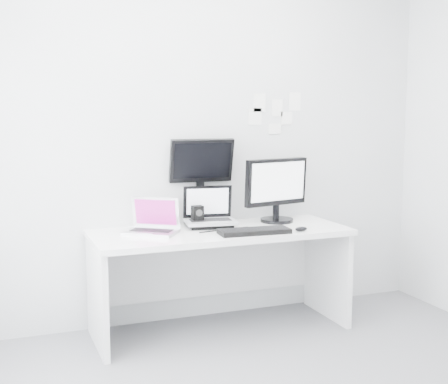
# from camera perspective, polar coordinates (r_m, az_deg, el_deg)

# --- Properties ---
(back_wall) EXTENTS (3.60, 0.00, 3.60)m
(back_wall) POSITION_cam_1_polar(r_m,az_deg,el_deg) (4.59, -1.90, 4.90)
(back_wall) COLOR silver
(back_wall) RESTS_ON ground
(desk) EXTENTS (1.80, 0.70, 0.73)m
(desk) POSITION_cam_1_polar(r_m,az_deg,el_deg) (4.42, -0.34, -8.16)
(desk) COLOR white
(desk) RESTS_ON ground
(macbook) EXTENTS (0.43, 0.41, 0.26)m
(macbook) POSITION_cam_1_polar(r_m,az_deg,el_deg) (4.20, -6.79, -2.15)
(macbook) COLOR #B4B5BA
(macbook) RESTS_ON desk
(speaker) EXTENTS (0.10, 0.10, 0.15)m
(speaker) POSITION_cam_1_polar(r_m,az_deg,el_deg) (4.44, -2.47, -2.25)
(speaker) COLOR black
(speaker) RESTS_ON desk
(dell_laptop) EXTENTS (0.39, 0.33, 0.30)m
(dell_laptop) POSITION_cam_1_polar(r_m,az_deg,el_deg) (4.41, -1.24, -1.36)
(dell_laptop) COLOR #A5A7AD
(dell_laptop) RESTS_ON desk
(rear_monitor) EXTENTS (0.48, 0.19, 0.65)m
(rear_monitor) POSITION_cam_1_polar(r_m,az_deg,el_deg) (4.57, -2.15, 1.14)
(rear_monitor) COLOR black
(rear_monitor) RESTS_ON desk
(samsung_monitor) EXTENTS (0.58, 0.36, 0.49)m
(samsung_monitor) POSITION_cam_1_polar(r_m,az_deg,el_deg) (4.63, 4.93, 0.26)
(samsung_monitor) COLOR black
(samsung_monitor) RESTS_ON desk
(keyboard) EXTENTS (0.50, 0.20, 0.03)m
(keyboard) POSITION_cam_1_polar(r_m,az_deg,el_deg) (4.21, 2.81, -3.64)
(keyboard) COLOR black
(keyboard) RESTS_ON desk
(mouse) EXTENTS (0.11, 0.08, 0.03)m
(mouse) POSITION_cam_1_polar(r_m,az_deg,el_deg) (4.32, 7.13, -3.41)
(mouse) COLOR black
(mouse) RESTS_ON desk
(wall_note_0) EXTENTS (0.10, 0.00, 0.14)m
(wall_note_0) POSITION_cam_1_polar(r_m,az_deg,el_deg) (4.75, 3.30, 8.24)
(wall_note_0) COLOR white
(wall_note_0) RESTS_ON back_wall
(wall_note_1) EXTENTS (0.09, 0.00, 0.13)m
(wall_note_1) POSITION_cam_1_polar(r_m,az_deg,el_deg) (4.81, 4.94, 7.74)
(wall_note_1) COLOR white
(wall_note_1) RESTS_ON back_wall
(wall_note_2) EXTENTS (0.10, 0.00, 0.14)m
(wall_note_2) POSITION_cam_1_polar(r_m,az_deg,el_deg) (4.88, 6.55, 8.30)
(wall_note_2) COLOR white
(wall_note_2) RESTS_ON back_wall
(wall_note_3) EXTENTS (0.11, 0.00, 0.08)m
(wall_note_3) POSITION_cam_1_polar(r_m,az_deg,el_deg) (4.80, 4.71, 5.83)
(wall_note_3) COLOR white
(wall_note_3) RESTS_ON back_wall
(wall_note_4) EXTENTS (0.11, 0.00, 0.13)m
(wall_note_4) POSITION_cam_1_polar(r_m,az_deg,el_deg) (4.73, 2.87, 6.98)
(wall_note_4) COLOR white
(wall_note_4) RESTS_ON back_wall
(wall_note_5) EXTENTS (0.10, 0.00, 0.10)m
(wall_note_5) POSITION_cam_1_polar(r_m,az_deg,el_deg) (4.85, 5.79, 6.81)
(wall_note_5) COLOR white
(wall_note_5) RESTS_ON back_wall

